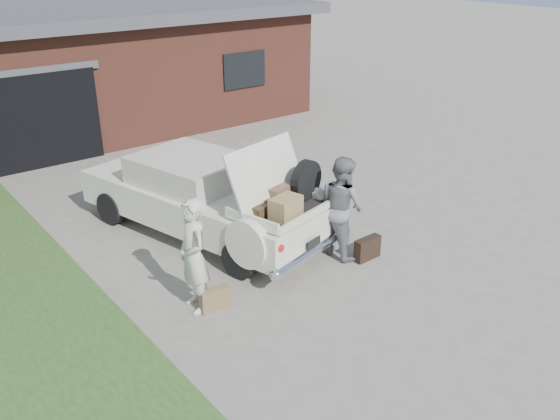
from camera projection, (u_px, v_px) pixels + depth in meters
ground at (304, 287)px, 9.17m from camera, size 90.00×90.00×0.00m
house at (77, 64)px, 17.27m from camera, size 12.80×7.80×3.30m
sedan at (205, 196)px, 10.65m from camera, size 3.00×5.20×1.96m
woman_left at (193, 256)px, 8.31m from camera, size 0.49×0.68×1.71m
woman_right at (342, 207)px, 9.83m from camera, size 0.68×0.86×1.75m
suitcase_left at (215, 299)px, 8.55m from camera, size 0.47×0.19×0.35m
suitcase_right at (367, 249)px, 9.92m from camera, size 0.51×0.17×0.39m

